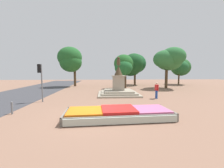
{
  "coord_description": "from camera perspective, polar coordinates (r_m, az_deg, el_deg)",
  "views": [
    {
      "loc": [
        0.75,
        -9.41,
        2.92
      ],
      "look_at": [
        1.55,
        5.1,
        1.63
      ],
      "focal_mm": 24.0,
      "sensor_mm": 36.0,
      "label": 1
    }
  ],
  "objects": [
    {
      "name": "park_tree_far_right",
      "position": [
        26.51,
        20.96,
        8.92
      ],
      "size": [
        5.15,
        5.42,
        6.68
      ],
      "color": "#4C3823",
      "rests_on": "ground_plane"
    },
    {
      "name": "park_tree_mid_canopy",
      "position": [
        31.44,
        8.11,
        7.24
      ],
      "size": [
        5.18,
        5.55,
        6.42
      ],
      "color": "#4C3823",
      "rests_on": "ground_plane"
    },
    {
      "name": "park_tree_street_side",
      "position": [
        24.87,
        4.49,
        6.89
      ],
      "size": [
        3.16,
        3.83,
        5.6
      ],
      "color": "#4C3823",
      "rests_on": "ground_plane"
    },
    {
      "name": "traffic_light_mid_block",
      "position": [
        15.4,
        -25.59,
        2.93
      ],
      "size": [
        0.41,
        0.29,
        3.53
      ],
      "color": "slate",
      "rests_on": "ground_plane"
    },
    {
      "name": "kerb_bollard_north",
      "position": [
        12.22,
        -33.83,
        -7.44
      ],
      "size": [
        0.14,
        0.14,
        0.86
      ],
      "color": "slate",
      "rests_on": "ground_plane"
    },
    {
      "name": "park_tree_behind_statue",
      "position": [
        35.01,
        24.72,
        5.8
      ],
      "size": [
        4.19,
        5.03,
        5.55
      ],
      "color": "#4C3823",
      "rests_on": "ground_plane"
    },
    {
      "name": "statue_monument",
      "position": [
        18.31,
        2.44,
        -1.59
      ],
      "size": [
        4.88,
        4.88,
        4.6
      ],
      "color": "#A09581",
      "rests_on": "ground_plane"
    },
    {
      "name": "ground_plane",
      "position": [
        9.88,
        -7.52,
        -12.17
      ],
      "size": [
        80.3,
        80.3,
        0.0
      ],
      "primitive_type": "plane",
      "color": "#8C6651"
    },
    {
      "name": "pedestrian_near_planter",
      "position": [
        16.35,
        16.62,
        -1.88
      ],
      "size": [
        0.34,
        0.54,
        1.73
      ],
      "color": "#264CA5",
      "rests_on": "ground_plane"
    },
    {
      "name": "flower_planter",
      "position": [
        9.44,
        2.47,
        -11.22
      ],
      "size": [
        6.72,
        2.93,
        0.61
      ],
      "color": "#38281C",
      "rests_on": "ground_plane"
    },
    {
      "name": "park_tree_far_left",
      "position": [
        28.52,
        -15.63,
        8.97
      ],
      "size": [
        4.36,
        4.27,
        7.25
      ],
      "color": "#4C3823",
      "rests_on": "ground_plane"
    }
  ]
}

